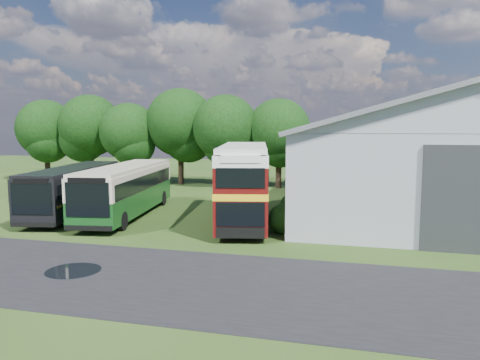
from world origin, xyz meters
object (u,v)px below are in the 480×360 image
(storage_shed, at_px, (442,150))
(bus_green_single, at_px, (127,189))
(bus_maroon_double, at_px, (244,184))
(bus_dark_single, at_px, (74,189))

(storage_shed, height_order, bus_green_single, storage_shed)
(storage_shed, xyz_separation_m, bus_green_single, (-20.11, -7.77, -2.41))
(storage_shed, bearing_deg, bus_maroon_double, -147.33)
(storage_shed, relative_size, bus_dark_single, 2.12)
(bus_maroon_double, distance_m, bus_dark_single, 11.67)
(storage_shed, height_order, bus_maroon_double, storage_shed)
(storage_shed, bearing_deg, bus_dark_single, -161.39)
(bus_green_single, xyz_separation_m, bus_maroon_double, (7.92, -0.05, 0.60))
(storage_shed, distance_m, bus_green_single, 21.70)
(bus_green_single, relative_size, bus_maroon_double, 1.08)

